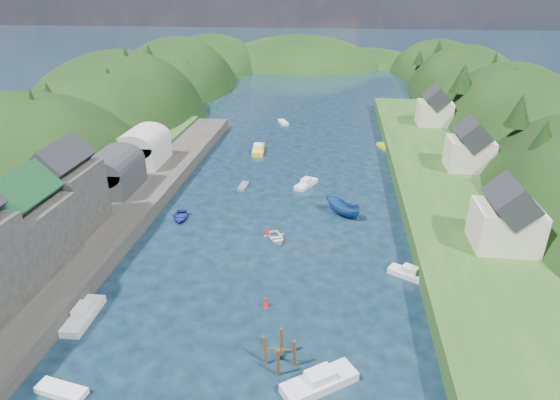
# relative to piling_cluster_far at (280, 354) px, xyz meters

# --- Properties ---
(ground) EXTENTS (600.00, 600.00, 0.00)m
(ground) POSITION_rel_piling_cluster_far_xyz_m (-3.15, 47.64, -1.19)
(ground) COLOR black
(ground) RESTS_ON ground
(hillside_left) EXTENTS (44.00, 245.56, 52.00)m
(hillside_left) POSITION_rel_piling_cluster_far_xyz_m (-48.15, 72.64, -9.22)
(hillside_left) COLOR black
(hillside_left) RESTS_ON ground
(hillside_right) EXTENTS (36.00, 245.56, 48.00)m
(hillside_right) POSITION_rel_piling_cluster_far_xyz_m (41.85, 72.64, -8.60)
(hillside_right) COLOR black
(hillside_right) RESTS_ON ground
(far_hills) EXTENTS (103.00, 68.00, 44.00)m
(far_hills) POSITION_rel_piling_cluster_far_xyz_m (-1.93, 171.64, -11.99)
(far_hills) COLOR black
(far_hills) RESTS_ON ground
(hill_trees) EXTENTS (92.60, 149.73, 12.75)m
(hill_trees) POSITION_rel_piling_cluster_far_xyz_m (-4.02, 61.62, 9.86)
(hill_trees) COLOR black
(hill_trees) RESTS_ON ground
(quay_left) EXTENTS (12.00, 110.00, 2.00)m
(quay_left) POSITION_rel_piling_cluster_far_xyz_m (-27.15, 17.64, -0.19)
(quay_left) COLOR #2D2B28
(quay_left) RESTS_ON ground
(terrace_left_grass) EXTENTS (12.00, 110.00, 2.50)m
(terrace_left_grass) POSITION_rel_piling_cluster_far_xyz_m (-34.15, 17.64, 0.06)
(terrace_left_grass) COLOR #234719
(terrace_left_grass) RESTS_ON ground
(boat_sheds) EXTENTS (7.00, 21.00, 7.50)m
(boat_sheds) POSITION_rel_piling_cluster_far_xyz_m (-29.15, 36.64, 4.09)
(boat_sheds) COLOR #2D2D30
(boat_sheds) RESTS_ON quay_left
(terrace_right) EXTENTS (16.00, 120.00, 2.40)m
(terrace_right) POSITION_rel_piling_cluster_far_xyz_m (21.85, 37.64, 0.01)
(terrace_right) COLOR #234719
(terrace_right) RESTS_ON ground
(right_bank_cottages) EXTENTS (9.00, 59.24, 8.41)m
(right_bank_cottages) POSITION_rel_piling_cluster_far_xyz_m (24.85, 45.97, 4.66)
(right_bank_cottages) COLOR beige
(right_bank_cottages) RESTS_ON terrace_right
(piling_cluster_far) EXTENTS (3.06, 2.87, 3.51)m
(piling_cluster_far) POSITION_rel_piling_cluster_far_xyz_m (0.00, 0.00, 0.00)
(piling_cluster_far) COLOR #382314
(piling_cluster_far) RESTS_ON ground
(channel_buoy_near) EXTENTS (0.70, 0.70, 1.10)m
(channel_buoy_near) POSITION_rel_piling_cluster_far_xyz_m (-2.46, 7.93, -0.71)
(channel_buoy_near) COLOR #AF0E14
(channel_buoy_near) RESTS_ON ground
(channel_buoy_far) EXTENTS (0.70, 0.70, 1.10)m
(channel_buoy_far) POSITION_rel_piling_cluster_far_xyz_m (-4.59, 23.36, -0.71)
(channel_buoy_far) COLOR #AF0E14
(channel_buoy_far) RESTS_ON ground
(moored_boats) EXTENTS (37.82, 100.41, 2.48)m
(moored_boats) POSITION_rel_piling_cluster_far_xyz_m (-5.93, 13.67, -0.47)
(moored_boats) COLOR silver
(moored_boats) RESTS_ON ground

